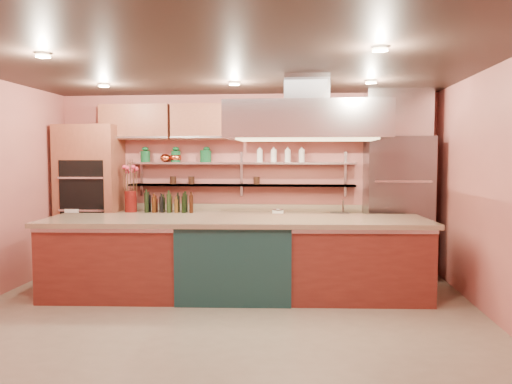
# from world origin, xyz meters

# --- Properties ---
(floor) EXTENTS (6.00, 5.00, 0.02)m
(floor) POSITION_xyz_m (0.00, 0.00, -0.01)
(floor) COLOR gray
(floor) RESTS_ON ground
(ceiling) EXTENTS (6.00, 5.00, 0.02)m
(ceiling) POSITION_xyz_m (0.00, 0.00, 2.80)
(ceiling) COLOR black
(ceiling) RESTS_ON wall_back
(wall_back) EXTENTS (6.00, 0.04, 2.80)m
(wall_back) POSITION_xyz_m (0.00, 2.50, 1.40)
(wall_back) COLOR #B66056
(wall_back) RESTS_ON floor
(wall_front) EXTENTS (6.00, 0.04, 2.80)m
(wall_front) POSITION_xyz_m (0.00, -2.50, 1.40)
(wall_front) COLOR #B66056
(wall_front) RESTS_ON floor
(wall_right) EXTENTS (0.04, 5.00, 2.80)m
(wall_right) POSITION_xyz_m (3.00, 0.00, 1.40)
(wall_right) COLOR #B66056
(wall_right) RESTS_ON floor
(oven_stack) EXTENTS (0.95, 0.64, 2.30)m
(oven_stack) POSITION_xyz_m (-2.45, 2.18, 1.15)
(oven_stack) COLOR brown
(oven_stack) RESTS_ON floor
(refrigerator) EXTENTS (0.95, 0.72, 2.10)m
(refrigerator) POSITION_xyz_m (2.35, 2.14, 1.05)
(refrigerator) COLOR slate
(refrigerator) RESTS_ON floor
(back_counter) EXTENTS (3.84, 0.64, 0.93)m
(back_counter) POSITION_xyz_m (-0.05, 2.20, 0.47)
(back_counter) COLOR tan
(back_counter) RESTS_ON floor
(wall_shelf_lower) EXTENTS (3.60, 0.26, 0.03)m
(wall_shelf_lower) POSITION_xyz_m (-0.05, 2.37, 1.35)
(wall_shelf_lower) COLOR silver
(wall_shelf_lower) RESTS_ON wall_back
(wall_shelf_upper) EXTENTS (3.60, 0.26, 0.03)m
(wall_shelf_upper) POSITION_xyz_m (-0.05, 2.37, 1.70)
(wall_shelf_upper) COLOR silver
(wall_shelf_upper) RESTS_ON wall_back
(upper_cabinets) EXTENTS (4.60, 0.36, 0.55)m
(upper_cabinets) POSITION_xyz_m (0.00, 2.32, 2.35)
(upper_cabinets) COLOR brown
(upper_cabinets) RESTS_ON wall_back
(range_hood) EXTENTS (2.00, 1.00, 0.45)m
(range_hood) POSITION_xyz_m (0.96, 0.83, 2.25)
(range_hood) COLOR silver
(range_hood) RESTS_ON ceiling
(ceiling_downlights) EXTENTS (4.00, 2.80, 0.02)m
(ceiling_downlights) POSITION_xyz_m (0.00, 0.20, 2.77)
(ceiling_downlights) COLOR #FFE5A5
(ceiling_downlights) RESTS_ON ceiling
(island) EXTENTS (4.89, 1.32, 1.01)m
(island) POSITION_xyz_m (0.06, 0.83, 0.50)
(island) COLOR maroon
(island) RESTS_ON floor
(flower_vase) EXTENTS (0.23, 0.23, 0.33)m
(flower_vase) POSITION_xyz_m (-1.78, 2.15, 1.10)
(flower_vase) COLOR #590F0D
(flower_vase) RESTS_ON back_counter
(oil_bottle_cluster) EXTENTS (0.84, 0.26, 0.27)m
(oil_bottle_cluster) POSITION_xyz_m (-1.15, 2.15, 1.06)
(oil_bottle_cluster) COLOR black
(oil_bottle_cluster) RESTS_ON back_counter
(kitchen_scale) EXTENTS (0.20, 0.17, 0.09)m
(kitchen_scale) POSITION_xyz_m (0.55, 2.15, 0.98)
(kitchen_scale) COLOR white
(kitchen_scale) RESTS_ON back_counter
(bar_faucet) EXTENTS (0.04, 0.04, 0.22)m
(bar_faucet) POSITION_xyz_m (1.55, 2.25, 1.04)
(bar_faucet) COLOR silver
(bar_faucet) RESTS_ON back_counter
(copper_kettle) EXTENTS (0.20, 0.20, 0.14)m
(copper_kettle) POSITION_xyz_m (-1.27, 2.37, 1.78)
(copper_kettle) COLOR #D25530
(copper_kettle) RESTS_ON wall_shelf_upper
(green_canister) EXTENTS (0.20, 0.20, 0.19)m
(green_canister) POSITION_xyz_m (-0.63, 2.37, 1.81)
(green_canister) COLOR #0F4622
(green_canister) RESTS_ON wall_shelf_upper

